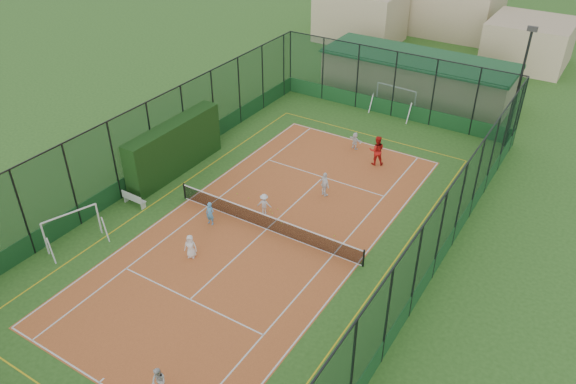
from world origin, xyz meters
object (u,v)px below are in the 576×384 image
Objects in this scene: coach at (377,150)px; futsal_goal_far at (395,100)px; child_far_left at (264,204)px; floodlight_ne at (518,90)px; child_far_right at (325,184)px; futsal_goal_near at (73,229)px; white_bench at (134,199)px; child_far_back at (355,141)px; child_near_left at (191,246)px; clubhouse at (417,75)px; child_near_right at (159,381)px; child_near_mid at (210,214)px.

futsal_goal_far is at bearing -104.50° from coach.
coach is at bearing -70.88° from futsal_goal_far.
floodlight_ne is at bearing -141.78° from child_far_left.
floodlight_ne is 14.55m from child_far_right.
child_far_left is (-0.99, -16.33, -0.42)m from futsal_goal_far.
futsal_goal_near is (-16.47, -22.91, -3.18)m from floodlight_ne.
coach is (9.88, 11.71, 0.57)m from white_bench.
child_far_back is at bearing 60.08° from white_bench.
child_near_left is (-10.55, -20.56, -3.45)m from floodlight_ne.
child_far_right is at bearing 46.67° from child_near_left.
clubhouse is at bearing 73.27° from white_bench.
futsal_goal_far is (0.04, -4.47, -0.52)m from clubhouse.
clubhouse is 17.42m from child_far_right.
child_near_left is 1.05× the size of child_far_left.
futsal_goal_far is 28.56m from child_near_right.
child_near_right reaches higher than white_bench.
child_far_back is (0.93, 9.61, -0.03)m from child_far_left.
futsal_goal_near is at bearing -89.73° from white_bench.
clubhouse is 33.04m from child_near_right.
coach is at bearing -12.34° from futsal_goal_near.
child_far_right is at bearing 49.25° from coach.
floodlight_ne is 6.32× the size of child_near_right.
clubhouse is 26.05m from child_near_left.
child_far_back is at bearing -5.02° from futsal_goal_near.
coach is (4.98, 10.84, 0.32)m from child_near_mid.
coach reaches higher than child_near_left.
clubhouse is 20.84m from child_far_left.
floodlight_ne reaches higher than futsal_goal_near.
white_bench is at bearing 152.46° from child_near_right.
futsal_goal_near is 7.13m from child_near_mid.
child_far_left reaches higher than child_far_back.
floodlight_ne is 0.54× the size of clubhouse.
child_far_left is at bearing 54.89° from child_near_left.
child_near_right is (10.19, -8.87, 0.22)m from white_bench.
child_near_right is 15.62m from child_far_right.
child_far_right is (3.00, 8.58, 0.11)m from child_near_left.
child_near_left is 1.10× the size of child_far_back.
futsal_goal_far is 21.58m from child_near_left.
clubhouse is at bearing 95.04° from futsal_goal_far.
futsal_goal_near is at bearing 169.23° from child_near_right.
clubhouse is at bearing 61.60° from child_near_left.
child_far_back reaches higher than white_bench.
coach is (2.08, -12.36, -0.56)m from clubhouse.
child_near_left is at bearing 99.26° from child_far_back.
white_bench is 0.78× the size of coach.
futsal_goal_far is (7.91, 23.84, 0.11)m from futsal_goal_near.
futsal_goal_far reaches higher than child_far_back.
coach is at bearing -80.44° from clubhouse.
child_far_back is at bearing -115.51° from child_far_left.
clubhouse is at bearing -56.27° from child_far_right.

